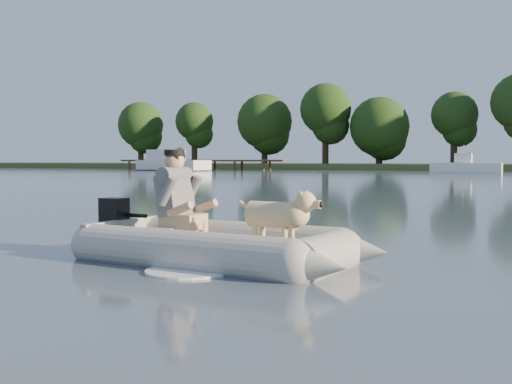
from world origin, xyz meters
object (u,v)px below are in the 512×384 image
at_px(dock, 202,165).
at_px(motorboat, 466,160).
at_px(dinghy, 222,211).
at_px(dog, 273,219).
at_px(man, 176,193).
at_px(cabin_cruiser, 173,160).

distance_m(dock, motorboat, 26.43).
bearing_deg(dinghy, dock, 126.02).
height_order(dock, dog, dock).
relative_size(dinghy, motorboat, 0.86).
relative_size(man, dog, 1.16).
relative_size(dock, dog, 19.26).
xyz_separation_m(man, cabin_cruiser, (-25.80, 46.09, 0.22)).
bearing_deg(dog, dinghy, -175.43).
height_order(dog, cabin_cruiser, cabin_cruiser).
bearing_deg(cabin_cruiser, man, -47.19).
relative_size(dinghy, man, 4.32).
distance_m(dock, dinghy, 57.66).
bearing_deg(dock, cabin_cruiser, -94.76).
bearing_deg(dinghy, dog, 4.57).
bearing_deg(dock, man, -63.67).
distance_m(dinghy, dog, 0.66).
bearing_deg(man, motorboat, 98.62).
height_order(dock, cabin_cruiser, cabin_cruiser).
bearing_deg(motorboat, dog, -86.27).
bearing_deg(motorboat, dinghy, -87.09).
bearing_deg(dock, motorboat, -12.53).
distance_m(man, dog, 1.37).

